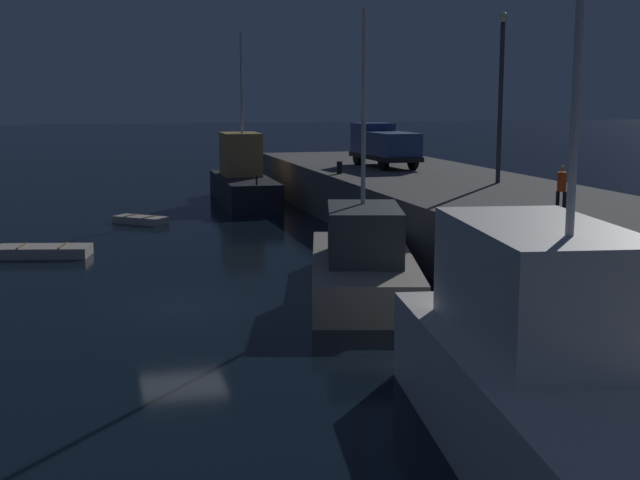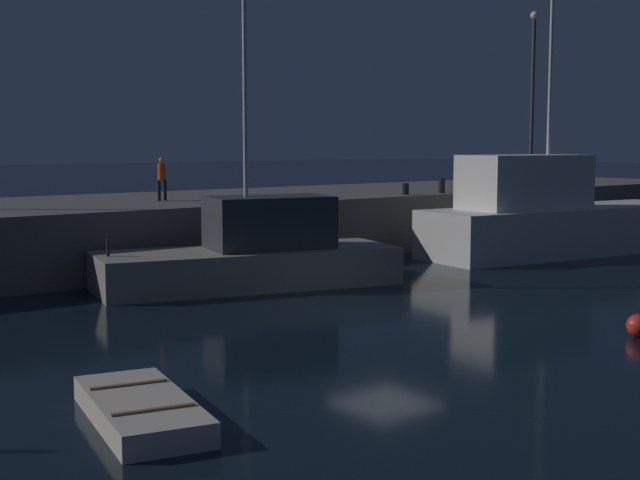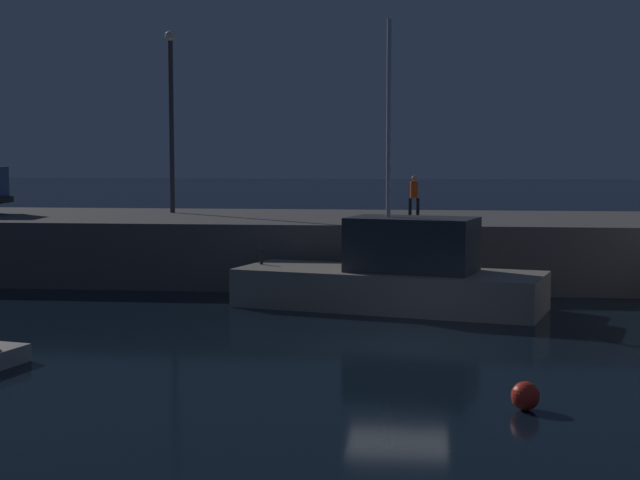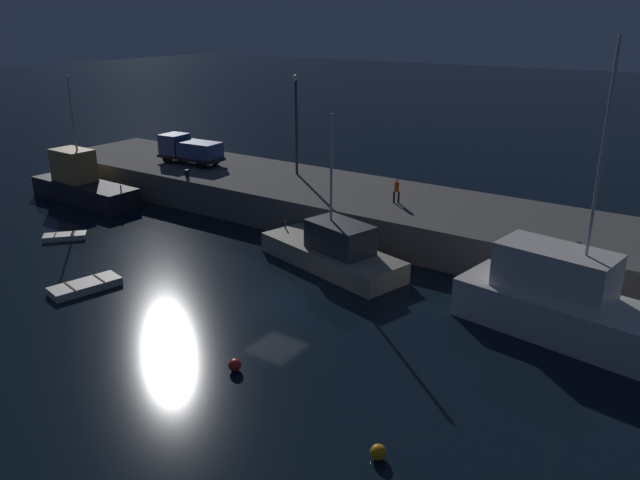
% 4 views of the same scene
% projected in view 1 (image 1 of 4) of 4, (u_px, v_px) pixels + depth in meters
% --- Properties ---
extents(ground_plane, '(320.00, 320.00, 0.00)m').
position_uv_depth(ground_plane, '(181.00, 306.00, 26.14)').
color(ground_plane, black).
extents(pier_quay, '(63.55, 9.36, 2.33)m').
position_uv_depth(pier_quay, '(582.00, 247.00, 29.33)').
color(pier_quay, '#5B5956').
rests_on(pier_quay, ground).
extents(fishing_trawler_red, '(9.86, 5.45, 8.81)m').
position_uv_depth(fishing_trawler_red, '(363.00, 262.00, 27.71)').
color(fishing_trawler_red, gray).
rests_on(fishing_trawler_red, ground).
extents(fishing_boat_blue, '(12.99, 5.27, 13.05)m').
position_uv_depth(fishing_boat_blue, '(572.00, 397.00, 14.05)').
color(fishing_boat_blue, silver).
rests_on(fishing_boat_blue, ground).
extents(fishing_boat_white, '(10.16, 3.01, 9.59)m').
position_uv_depth(fishing_boat_white, '(243.00, 180.00, 50.41)').
color(fishing_boat_white, '#232328').
rests_on(fishing_boat_white, ground).
extents(dinghy_orange_near, '(2.56, 2.69, 0.38)m').
position_uv_depth(dinghy_orange_near, '(141.00, 220.00, 42.64)').
color(dinghy_orange_near, beige).
rests_on(dinghy_orange_near, ground).
extents(rowboat_white_mid, '(2.22, 3.82, 0.45)m').
position_uv_depth(rowboat_white_mid, '(43.00, 251.00, 34.00)').
color(rowboat_white_mid, beige).
rests_on(rowboat_white_mid, ground).
extents(lamp_post_west, '(0.44, 0.44, 7.39)m').
position_uv_depth(lamp_post_west, '(501.00, 83.00, 38.16)').
color(lamp_post_west, '#38383D').
rests_on(lamp_post_west, pier_quay).
extents(utility_truck, '(5.76, 2.36, 2.31)m').
position_uv_depth(utility_truck, '(384.00, 145.00, 46.93)').
color(utility_truck, black).
rests_on(utility_truck, pier_quay).
extents(dockworker, '(0.42, 0.36, 1.60)m').
position_uv_depth(dockworker, '(562.00, 187.00, 28.60)').
color(dockworker, black).
rests_on(dockworker, pier_quay).
extents(bollard_west, '(0.28, 0.28, 0.61)m').
position_uv_depth(bollard_west, '(339.00, 168.00, 43.22)').
color(bollard_west, black).
rests_on(bollard_west, pier_quay).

